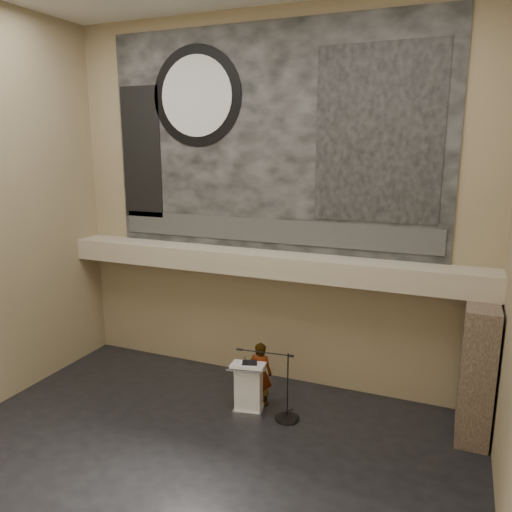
% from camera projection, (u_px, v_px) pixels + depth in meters
% --- Properties ---
extents(floor, '(10.00, 10.00, 0.00)m').
position_uv_depth(floor, '(187.00, 469.00, 8.83)').
color(floor, black).
rests_on(floor, ground).
extents(wall_back, '(10.00, 0.02, 8.50)m').
position_uv_depth(wall_back, '(269.00, 205.00, 11.50)').
color(wall_back, '#8A7658').
rests_on(wall_back, floor).
extents(soffit, '(10.00, 0.80, 0.50)m').
position_uv_depth(soffit, '(263.00, 263.00, 11.43)').
color(soffit, tan).
rests_on(soffit, wall_back).
extents(sprinkler_left, '(0.04, 0.04, 0.06)m').
position_uv_depth(sprinkler_left, '(200.00, 269.00, 12.04)').
color(sprinkler_left, '#B2893D').
rests_on(sprinkler_left, soffit).
extents(sprinkler_right, '(0.04, 0.04, 0.06)m').
position_uv_depth(sprinkler_right, '(344.00, 284.00, 10.73)').
color(sprinkler_right, '#B2893D').
rests_on(sprinkler_right, soffit).
extents(banner, '(8.00, 0.05, 5.00)m').
position_uv_depth(banner, '(269.00, 140.00, 11.16)').
color(banner, black).
rests_on(banner, wall_back).
extents(banner_text_strip, '(7.76, 0.02, 0.55)m').
position_uv_depth(banner_text_strip, '(268.00, 231.00, 11.57)').
color(banner_text_strip, '#2F2F2F').
rests_on(banner_text_strip, banner).
extents(banner_clock_rim, '(2.30, 0.02, 2.30)m').
position_uv_depth(banner_clock_rim, '(196.00, 96.00, 11.57)').
color(banner_clock_rim, black).
rests_on(banner_clock_rim, banner).
extents(banner_clock_face, '(1.84, 0.02, 1.84)m').
position_uv_depth(banner_clock_face, '(196.00, 96.00, 11.55)').
color(banner_clock_face, silver).
rests_on(banner_clock_face, banner).
extents(banner_building_print, '(2.60, 0.02, 3.60)m').
position_uv_depth(banner_building_print, '(378.00, 135.00, 10.20)').
color(banner_building_print, black).
rests_on(banner_building_print, banner).
extents(banner_brick_print, '(1.10, 0.02, 3.20)m').
position_uv_depth(banner_brick_print, '(142.00, 153.00, 12.45)').
color(banner_brick_print, black).
rests_on(banner_brick_print, banner).
extents(stone_pier, '(0.60, 1.40, 2.70)m').
position_uv_depth(stone_pier, '(477.00, 370.00, 9.64)').
color(stone_pier, '#44352A').
rests_on(stone_pier, floor).
extents(lectern, '(0.78, 0.62, 1.13)m').
position_uv_depth(lectern, '(249.00, 387.00, 10.62)').
color(lectern, silver).
rests_on(lectern, floor).
extents(binder, '(0.38, 0.35, 0.04)m').
position_uv_depth(binder, '(250.00, 363.00, 10.48)').
color(binder, black).
rests_on(binder, lectern).
extents(papers, '(0.26, 0.34, 0.00)m').
position_uv_depth(papers, '(244.00, 364.00, 10.48)').
color(papers, white).
rests_on(papers, lectern).
extents(speaker_person, '(0.56, 0.39, 1.44)m').
position_uv_depth(speaker_person, '(260.00, 374.00, 10.88)').
color(speaker_person, silver).
rests_on(speaker_person, floor).
extents(mic_stand, '(1.35, 0.52, 1.47)m').
position_uv_depth(mic_stand, '(286.00, 410.00, 10.39)').
color(mic_stand, black).
rests_on(mic_stand, floor).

